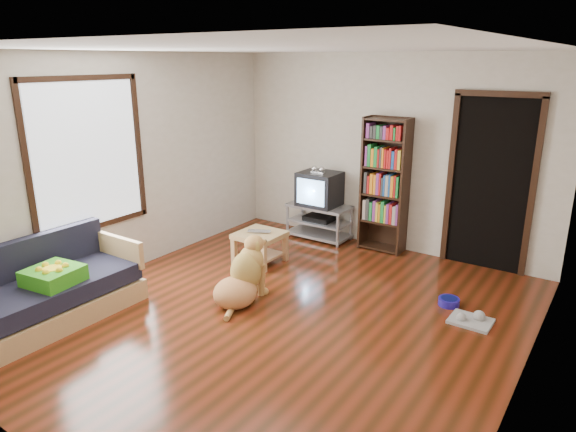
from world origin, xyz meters
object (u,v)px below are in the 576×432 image
Objects in this scene: laptop at (258,233)px; crt_tv at (320,188)px; bookshelf at (385,178)px; green_cushion at (53,276)px; coffee_table at (260,242)px; dog_bowl at (449,302)px; sofa at (47,295)px; tv_stand at (319,220)px; dog at (243,278)px; grey_rag at (471,321)px.

crt_tv is at bearing 57.45° from laptop.
bookshelf reaches higher than laptop.
green_cushion is 0.25× the size of bookshelf.
crt_tv is 1.05× the size of coffee_table.
sofa is (-3.23, -2.56, 0.22)m from dog_bowl.
bookshelf reaches higher than crt_tv.
dog is (0.38, -2.21, -0.01)m from tv_stand.
green_cushion is 1.87m from dog.
sofa is 2.54m from coffee_table.
green_cushion is 3.74m from crt_tv.
crt_tv is 3.81m from sofa.
bookshelf reaches higher than dog_bowl.
dog_bowl is 0.39m from grey_rag.
tv_stand is at bearing -174.37° from bookshelf.
bookshelf is at bearing 5.63° from tv_stand.
bookshelf reaches higher than sofa.
sofa is at bearing -135.86° from laptop.
grey_rag is at bearing 26.21° from green_cushion.
dog reaches higher than green_cushion.
tv_stand is at bearing 57.35° from laptop.
laptop reaches higher than coffee_table.
laptop is at bearing 65.38° from green_cushion.
laptop is 0.32× the size of tv_stand.
sofa is (-3.53, -2.31, 0.25)m from grey_rag.
crt_tv is at bearing 75.07° from sofa.
grey_rag is at bearing -27.52° from laptop.
crt_tv reaches higher than dog_bowl.
grey_rag is (0.30, -0.25, -0.03)m from dog_bowl.
grey_rag is (3.40, 2.29, -0.48)m from green_cushion.
green_cushion is 1.15× the size of grey_rag.
grey_rag is at bearing -39.81° from dog_bowl.
grey_rag is 0.45× the size of dog.
sofa is (-0.97, -3.63, -0.01)m from tv_stand.
laptop is at bearing 178.89° from grey_rag.
crt_tv is at bearing -175.68° from bookshelf.
dog_bowl is 0.25× the size of dog.
tv_stand is 1.02× the size of dog.
green_cushion reaches higher than grey_rag.
dog is (-2.18, -0.90, 0.25)m from grey_rag.
dog_bowl is (3.10, 2.54, -0.46)m from green_cushion.
laptop is at bearing -96.14° from crt_tv.
dog_bowl is 0.38× the size of crt_tv.
tv_stand is at bearing 154.67° from dog_bowl.
green_cushion is 0.51× the size of tv_stand.
tv_stand is (-2.55, 1.32, 0.25)m from grey_rag.
dog_bowl is 0.12× the size of bookshelf.
green_cushion is 1.59× the size of laptop.
dog_bowl is 0.12× the size of sofa.
tv_stand is (0.85, 3.61, -0.23)m from green_cushion.
dog is (1.23, 1.39, -0.23)m from green_cushion.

